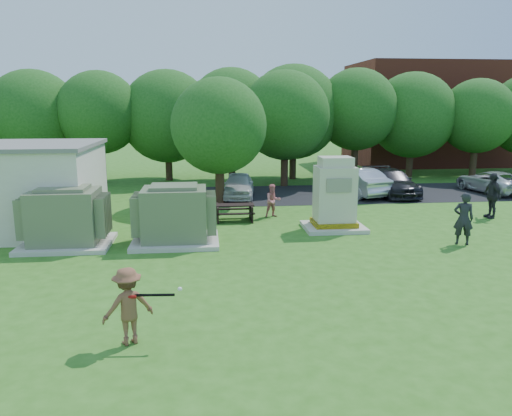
{
  "coord_description": "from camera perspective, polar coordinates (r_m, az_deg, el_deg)",
  "views": [
    {
      "loc": [
        -1.74,
        -12.67,
        4.8
      ],
      "look_at": [
        0.0,
        4.0,
        1.3
      ],
      "focal_mm": 35.0,
      "sensor_mm": 36.0,
      "label": 1
    }
  ],
  "objects": [
    {
      "name": "parking_strip",
      "position": [
        28.01,
        12.33,
        1.66
      ],
      "size": [
        20.0,
        6.0,
        0.01
      ],
      "primitive_type": "cube",
      "color": "#232326",
      "rests_on": "ground"
    },
    {
      "name": "car_dark",
      "position": [
        27.78,
        15.19,
        2.85
      ],
      "size": [
        2.09,
        4.75,
        1.36
      ],
      "primitive_type": "imported",
      "rotation": [
        0.0,
        0.0,
        0.04
      ],
      "color": "black",
      "rests_on": "ground"
    },
    {
      "name": "ground",
      "position": [
        13.66,
        1.76,
        -8.78
      ],
      "size": [
        120.0,
        120.0,
        0.0
      ],
      "primitive_type": "plane",
      "color": "#2D6619",
      "rests_on": "ground"
    },
    {
      "name": "transformer_right",
      "position": [
        17.63,
        -9.26,
        -0.91
      ],
      "size": [
        3.0,
        2.4,
        2.07
      ],
      "color": "beige",
      "rests_on": "ground"
    },
    {
      "name": "car_white",
      "position": [
        26.02,
        -2.02,
        2.61
      ],
      "size": [
        1.96,
        3.97,
        1.3
      ],
      "primitive_type": "imported",
      "rotation": [
        0.0,
        0.0,
        -0.11
      ],
      "color": "silver",
      "rests_on": "ground"
    },
    {
      "name": "car_silver_b",
      "position": [
        30.45,
        25.29,
        2.73
      ],
      "size": [
        2.67,
        4.57,
        1.19
      ],
      "primitive_type": "imported",
      "rotation": [
        0.0,
        0.0,
        3.31
      ],
      "color": "silver",
      "rests_on": "ground"
    },
    {
      "name": "batting_equipment",
      "position": [
        10.32,
        -11.67,
        -9.65
      ],
      "size": [
        1.13,
        0.17,
        0.17
      ],
      "color": "black",
      "rests_on": "ground"
    },
    {
      "name": "picnic_table",
      "position": [
        20.88,
        -2.49,
        -0.28
      ],
      "size": [
        1.63,
        1.22,
        0.7
      ],
      "color": "black",
      "rests_on": "ground"
    },
    {
      "name": "car_silver_a",
      "position": [
        27.22,
        11.2,
        2.99
      ],
      "size": [
        2.91,
        4.75,
        1.48
      ],
      "primitive_type": "imported",
      "rotation": [
        0.0,
        0.0,
        3.46
      ],
      "color": "silver",
      "rests_on": "ground"
    },
    {
      "name": "generator_cabinet",
      "position": [
        19.52,
        8.96,
        1.14
      ],
      "size": [
        2.33,
        1.9,
        2.83
      ],
      "color": "beige",
      "rests_on": "ground"
    },
    {
      "name": "transformer_left",
      "position": [
        18.23,
        -20.95,
        -1.13
      ],
      "size": [
        3.0,
        2.4,
        2.07
      ],
      "color": "beige",
      "rests_on": "ground"
    },
    {
      "name": "person_at_picnic",
      "position": [
        21.5,
        1.95,
        0.84
      ],
      "size": [
        0.79,
        0.67,
        1.43
      ],
      "primitive_type": "imported",
      "rotation": [
        0.0,
        0.0,
        0.19
      ],
      "color": "#CE6D72",
      "rests_on": "ground"
    },
    {
      "name": "tree_row",
      "position": [
        31.38,
        0.44,
        10.62
      ],
      "size": [
        41.3,
        13.3,
        7.3
      ],
      "color": "#47301E",
      "rests_on": "ground"
    },
    {
      "name": "brick_building",
      "position": [
        44.32,
        20.83,
        10.01
      ],
      "size": [
        15.0,
        8.0,
        8.0
      ],
      "primitive_type": "cube",
      "color": "maroon",
      "rests_on": "ground"
    },
    {
      "name": "person_by_generator",
      "position": [
        18.66,
        22.63,
        -1.13
      ],
      "size": [
        0.77,
        0.63,
        1.84
      ],
      "primitive_type": "imported",
      "rotation": [
        0.0,
        0.0,
        2.83
      ],
      "color": "black",
      "rests_on": "ground"
    },
    {
      "name": "person_walking_right",
      "position": [
        23.56,
        25.37,
        1.29
      ],
      "size": [
        0.5,
        1.14,
        1.94
      ],
      "primitive_type": "imported",
      "rotation": [
        0.0,
        0.0,
        4.73
      ],
      "color": "#252429",
      "rests_on": "ground"
    },
    {
      "name": "batter",
      "position": [
        10.58,
        -14.43,
        -10.79
      ],
      "size": [
        1.19,
        0.96,
        1.61
      ],
      "primitive_type": "imported",
      "rotation": [
        0.0,
        0.0,
        3.55
      ],
      "color": "brown",
      "rests_on": "ground"
    }
  ]
}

